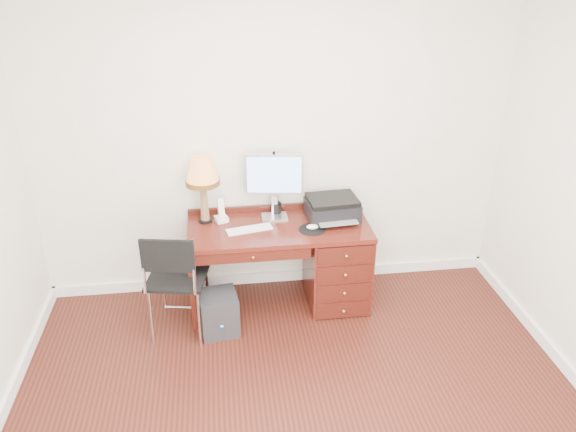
{
  "coord_description": "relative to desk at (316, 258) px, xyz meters",
  "views": [
    {
      "loc": [
        -0.46,
        -2.69,
        2.88
      ],
      "look_at": [
        0.05,
        1.2,
        0.94
      ],
      "focal_mm": 35.0,
      "sensor_mm": 36.0,
      "label": 1
    }
  ],
  "objects": [
    {
      "name": "leg_lamp",
      "position": [
        -0.92,
        0.16,
        0.76
      ],
      "size": [
        0.28,
        0.28,
        0.57
      ],
      "color": "black",
      "rests_on": "desk"
    },
    {
      "name": "keyboard",
      "position": [
        -0.57,
        -0.04,
        0.34
      ],
      "size": [
        0.39,
        0.18,
        0.01
      ],
      "primitive_type": "cube",
      "rotation": [
        0.0,
        0.0,
        0.21
      ],
      "color": "white",
      "rests_on": "desk"
    },
    {
      "name": "mouse_pad",
      "position": [
        -0.06,
        -0.1,
        0.35
      ],
      "size": [
        0.22,
        0.22,
        0.04
      ],
      "color": "black",
      "rests_on": "desk"
    },
    {
      "name": "printer",
      "position": [
        0.14,
        0.09,
        0.43
      ],
      "size": [
        0.45,
        0.36,
        0.19
      ],
      "rotation": [
        0.0,
        0.0,
        0.08
      ],
      "color": "black",
      "rests_on": "desk"
    },
    {
      "name": "equipment_box",
      "position": [
        -0.85,
        -0.34,
        -0.24
      ],
      "size": [
        0.33,
        0.33,
        0.34
      ],
      "primitive_type": "cube",
      "rotation": [
        0.0,
        0.0,
        0.13
      ],
      "color": "black",
      "rests_on": "ground"
    },
    {
      "name": "pen_cup",
      "position": [
        -0.32,
        0.23,
        0.39
      ],
      "size": [
        0.08,
        0.08,
        0.11
      ],
      "primitive_type": "cylinder",
      "color": "black",
      "rests_on": "desk"
    },
    {
      "name": "chair",
      "position": [
        -1.16,
        -0.34,
        0.16
      ],
      "size": [
        0.51,
        0.52,
        0.94
      ],
      "rotation": [
        0.0,
        0.0,
        -0.18
      ],
      "color": "black",
      "rests_on": "ground"
    },
    {
      "name": "room_shell",
      "position": [
        -0.32,
        -0.77,
        -0.36
      ],
      "size": [
        4.0,
        4.0,
        4.0
      ],
      "color": "white",
      "rests_on": "ground"
    },
    {
      "name": "ground",
      "position": [
        -0.32,
        -1.4,
        -0.41
      ],
      "size": [
        4.0,
        4.0,
        0.0
      ],
      "primitive_type": "plane",
      "color": "black",
      "rests_on": "ground"
    },
    {
      "name": "phone",
      "position": [
        -0.79,
        0.15,
        0.4
      ],
      "size": [
        0.12,
        0.12,
        0.21
      ],
      "rotation": [
        0.0,
        0.0,
        0.32
      ],
      "color": "white",
      "rests_on": "desk"
    },
    {
      "name": "desk",
      "position": [
        0.0,
        0.0,
        0.0
      ],
      "size": [
        1.5,
        0.67,
        0.75
      ],
      "color": "#531911",
      "rests_on": "ground"
    },
    {
      "name": "monitor",
      "position": [
        -0.34,
        0.19,
        0.69
      ],
      "size": [
        0.49,
        0.18,
        0.56
      ],
      "rotation": [
        0.0,
        0.0,
        -0.14
      ],
      "color": "silver",
      "rests_on": "desk"
    }
  ]
}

